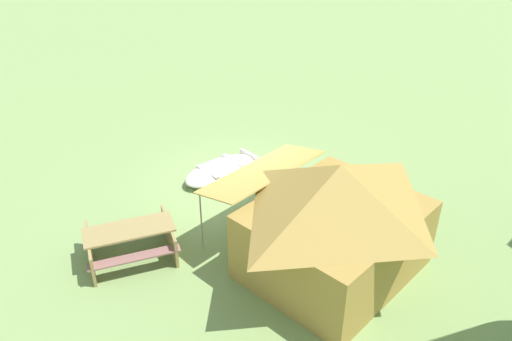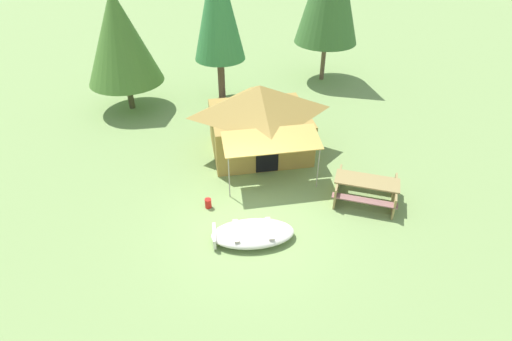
{
  "view_description": "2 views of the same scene",
  "coord_description": "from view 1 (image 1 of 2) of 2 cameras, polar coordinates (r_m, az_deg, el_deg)",
  "views": [
    {
      "loc": [
        7.17,
        9.26,
        7.33
      ],
      "look_at": [
        0.4,
        1.3,
        1.21
      ],
      "focal_mm": 36.07,
      "sensor_mm": 36.0,
      "label": 1
    },
    {
      "loc": [
        -0.49,
        -8.89,
        8.01
      ],
      "look_at": [
        0.24,
        1.48,
        0.8
      ],
      "focal_mm": 28.9,
      "sensor_mm": 36.0,
      "label": 2
    }
  ],
  "objects": [
    {
      "name": "cooler_box",
      "position": [
        11.22,
        1.55,
        -9.43
      ],
      "size": [
        0.36,
        0.51,
        0.3
      ],
      "primitive_type": "cube",
      "rotation": [
        0.0,
        0.0,
        1.55
      ],
      "color": "#2375B8",
      "rests_on": "ground_plane"
    },
    {
      "name": "picnic_table",
      "position": [
        11.47,
        -13.78,
        -7.4
      ],
      "size": [
        2.28,
        2.02,
        0.75
      ],
      "color": "olive",
      "rests_on": "ground_plane"
    },
    {
      "name": "canvas_cabin_tent",
      "position": [
        10.43,
        8.83,
        -5.22
      ],
      "size": [
        3.91,
        4.45,
        2.55
      ],
      "color": "olive",
      "rests_on": "ground_plane"
    },
    {
      "name": "beached_rowboat",
      "position": [
        14.16,
        -3.85,
        0.06
      ],
      "size": [
        2.31,
        1.24,
        0.38
      ],
      "color": "silver",
      "rests_on": "ground_plane"
    },
    {
      "name": "ground_plane",
      "position": [
        13.81,
        -2.25,
        -1.7
      ],
      "size": [
        80.0,
        80.0,
        0.0
      ],
      "primitive_type": "plane",
      "color": "#789555"
    },
    {
      "name": "fuel_can",
      "position": [
        13.93,
        3.83,
        -0.72
      ],
      "size": [
        0.27,
        0.27,
        0.3
      ],
      "primitive_type": "cylinder",
      "rotation": [
        0.0,
        0.0,
        4.16
      ],
      "color": "red",
      "rests_on": "ground_plane"
    }
  ]
}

